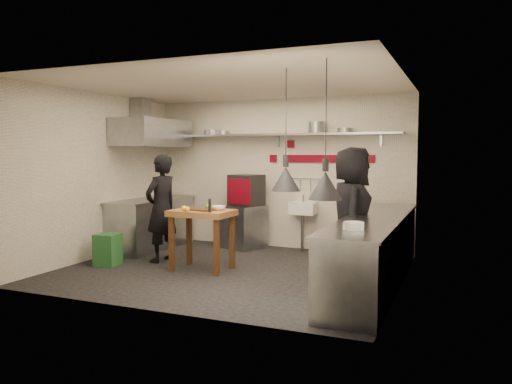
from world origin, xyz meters
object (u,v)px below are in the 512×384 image
at_px(combi_oven, 246,190).
at_px(green_bin, 108,249).
at_px(oven_stand, 243,227).
at_px(chef_right, 352,214).
at_px(prep_table, 202,240).
at_px(chef_left, 161,208).

xyz_separation_m(combi_oven, green_bin, (-1.46, -2.18, -0.84)).
height_order(oven_stand, combi_oven, combi_oven).
height_order(oven_stand, chef_right, chef_right).
bearing_deg(chef_right, combi_oven, 41.53).
height_order(combi_oven, chef_right, chef_right).
xyz_separation_m(oven_stand, prep_table, (0.17, -1.88, 0.06)).
height_order(combi_oven, chef_left, chef_left).
relative_size(green_bin, chef_left, 0.28).
bearing_deg(chef_right, green_bin, 84.86).
distance_m(combi_oven, chef_left, 1.82).
relative_size(combi_oven, chef_left, 0.33).
bearing_deg(oven_stand, green_bin, -101.04).
relative_size(prep_table, chef_right, 0.49).
height_order(oven_stand, green_bin, oven_stand).
distance_m(green_bin, chef_left, 1.06).
xyz_separation_m(combi_oven, prep_table, (0.09, -1.88, -0.63)).
height_order(chef_left, chef_right, chef_right).
bearing_deg(chef_left, prep_table, 84.75).
bearing_deg(chef_left, green_bin, -37.91).
distance_m(oven_stand, combi_oven, 0.69).
bearing_deg(chef_right, oven_stand, 42.38).
height_order(green_bin, chef_left, chef_left).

